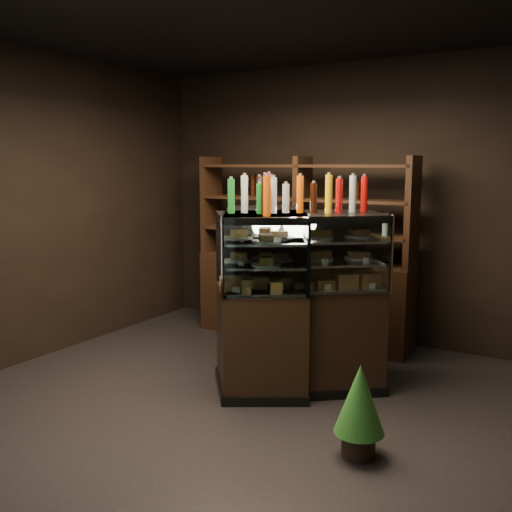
{
  "coord_description": "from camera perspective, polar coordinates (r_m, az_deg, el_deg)",
  "views": [
    {
      "loc": [
        2.22,
        -3.41,
        1.92
      ],
      "look_at": [
        -0.24,
        0.64,
        1.15
      ],
      "focal_mm": 40.0,
      "sensor_mm": 36.0,
      "label": 1
    }
  ],
  "objects": [
    {
      "name": "food_display",
      "position": [
        4.93,
        2.52,
        0.06
      ],
      "size": [
        1.35,
        1.17,
        0.47
      ],
      "color": "#B08E3F",
      "rests_on": "display_case"
    },
    {
      "name": "ground",
      "position": [
        4.5,
        -1.7,
        -16.05
      ],
      "size": [
        5.0,
        5.0,
        0.0
      ],
      "primitive_type": "plane",
      "color": "black",
      "rests_on": "ground"
    },
    {
      "name": "bottles_top",
      "position": [
        4.89,
        2.62,
        6.11
      ],
      "size": [
        1.18,
        1.03,
        0.3
      ],
      "color": "#147223",
      "rests_on": "display_case"
    },
    {
      "name": "potted_conifer",
      "position": [
        3.9,
        10.34,
        -13.73
      ],
      "size": [
        0.34,
        0.34,
        0.72
      ],
      "rotation": [
        0.0,
        0.0,
        -0.18
      ],
      "color": "black",
      "rests_on": "ground"
    },
    {
      "name": "room_shell",
      "position": [
        4.07,
        -1.84,
        9.49
      ],
      "size": [
        5.02,
        5.02,
        3.01
      ],
      "color": "black",
      "rests_on": "ground"
    },
    {
      "name": "display_case",
      "position": [
        5.08,
        2.51,
        -6.97
      ],
      "size": [
        1.8,
        1.56,
        1.53
      ],
      "rotation": [
        0.0,
        0.0,
        -0.17
      ],
      "color": "black",
      "rests_on": "ground"
    },
    {
      "name": "back_shelving",
      "position": [
        6.25,
        4.56,
        -2.97
      ],
      "size": [
        2.42,
        0.47,
        2.0
      ],
      "rotation": [
        0.0,
        0.0,
        0.02
      ],
      "color": "black",
      "rests_on": "ground"
    }
  ]
}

